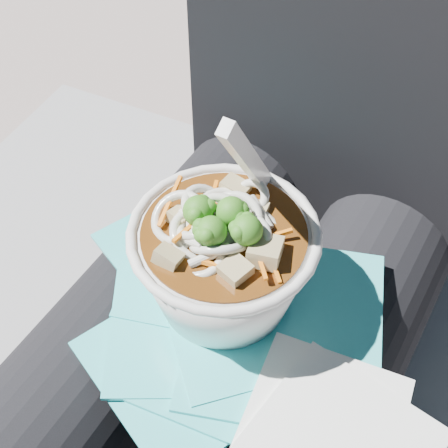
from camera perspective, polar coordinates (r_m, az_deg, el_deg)
The scene contains 6 objects.
stone_ledge at distance 0.97m, azimuth 4.06°, elevation -13.85°, with size 1.00×0.50×0.43m, color slate.
lap at distance 0.65m, azimuth -0.82°, elevation -12.36°, with size 0.35×0.48×0.16m.
person_body at distance 0.67m, azimuth 3.24°, elevation -5.15°, with size 0.34×0.94×0.98m.
plastic_bag at distance 0.58m, azimuth 0.45°, elevation -7.97°, with size 0.34×0.31×0.01m.
napkins at distance 0.52m, azimuth 9.72°, elevation -18.26°, with size 0.16×0.16×0.01m.
udon_bowl at distance 0.54m, azimuth -0.04°, elevation -2.85°, with size 0.16×0.16×0.20m.
Camera 1 is at (0.17, -0.26, 1.08)m, focal length 50.00 mm.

